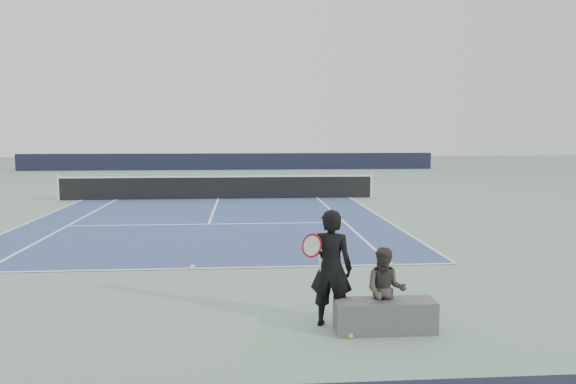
{
  "coord_description": "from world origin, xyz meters",
  "views": [
    {
      "loc": [
        1.06,
        -23.09,
        2.77
      ],
      "look_at": [
        2.28,
        -7.69,
        1.1
      ],
      "focal_mm": 35.0,
      "sensor_mm": 36.0,
      "label": 1
    }
  ],
  "objects": [
    {
      "name": "ground",
      "position": [
        0.0,
        0.0,
        0.0
      ],
      "size": [
        80.0,
        80.0,
        0.0
      ],
      "primitive_type": "plane",
      "color": "gray"
    },
    {
      "name": "court_surface",
      "position": [
        0.0,
        0.0,
        0.01
      ],
      "size": [
        10.97,
        23.77,
        0.01
      ],
      "primitive_type": "cube",
      "color": "#344B7C",
      "rests_on": "ground"
    },
    {
      "name": "tennis_net",
      "position": [
        0.0,
        0.0,
        0.5
      ],
      "size": [
        12.9,
        0.1,
        1.07
      ],
      "color": "silver",
      "rests_on": "ground"
    },
    {
      "name": "windscreen_far",
      "position": [
        0.0,
        17.88,
        0.6
      ],
      "size": [
        30.0,
        0.25,
        1.2
      ],
      "primitive_type": "cube",
      "color": "black",
      "rests_on": "ground"
    },
    {
      "name": "tennis_player",
      "position": [
        2.28,
        -15.38,
        0.84
      ],
      "size": [
        0.83,
        0.65,
        1.68
      ],
      "color": "black",
      "rests_on": "ground"
    },
    {
      "name": "tennis_ball",
      "position": [
        2.47,
        -15.9,
        0.04
      ],
      "size": [
        0.07,
        0.07,
        0.07
      ],
      "primitive_type": "sphere",
      "color": "#C0E12E",
      "rests_on": "ground"
    },
    {
      "name": "spectator_bench",
      "position": [
        2.99,
        -15.69,
        0.42
      ],
      "size": [
        1.46,
        0.82,
        1.19
      ],
      "color": "#545358",
      "rests_on": "ground"
    }
  ]
}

